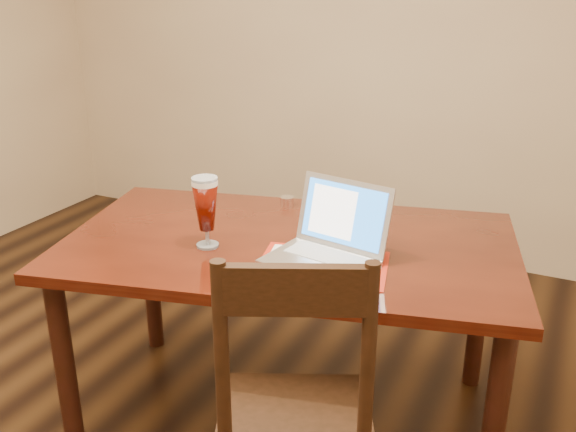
% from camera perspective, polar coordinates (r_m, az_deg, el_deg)
% --- Properties ---
extents(dining_table, '(1.85, 1.31, 1.05)m').
position_cam_1_polar(dining_table, '(2.44, 0.03, -4.14)').
color(dining_table, '#481509').
rests_on(dining_table, ground).
extents(dining_chair, '(0.60, 0.59, 1.09)m').
position_cam_1_polar(dining_chair, '(1.96, 0.61, -17.75)').
color(dining_chair, '#31190D').
rests_on(dining_chair, ground).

